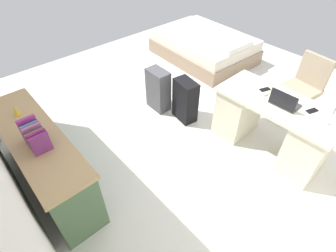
# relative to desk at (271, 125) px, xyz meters

# --- Properties ---
(ground_plane) EXTENTS (6.14, 6.14, 0.00)m
(ground_plane) POSITION_rel_desk_xyz_m (1.18, 0.18, -0.40)
(ground_plane) COLOR silver
(desk) EXTENTS (1.45, 0.69, 0.76)m
(desk) POSITION_rel_desk_xyz_m (0.00, 0.00, 0.00)
(desk) COLOR beige
(desk) RESTS_ON ground_plane
(office_chair) EXTENTS (0.52, 0.52, 0.94)m
(office_chair) POSITION_rel_desk_xyz_m (0.11, -0.96, 0.02)
(office_chair) COLOR black
(office_chair) RESTS_ON ground_plane
(credenza) EXTENTS (1.80, 0.48, 0.79)m
(credenza) POSITION_rel_desk_xyz_m (1.33, 2.37, -0.00)
(credenza) COLOR #4C6B47
(credenza) RESTS_ON ground_plane
(bed) EXTENTS (1.96, 1.48, 0.58)m
(bed) POSITION_rel_desk_xyz_m (2.31, -1.30, -0.15)
(bed) COLOR gray
(bed) RESTS_ON ground_plane
(suitcase_black) EXTENTS (0.39, 0.27, 0.64)m
(suitcase_black) POSITION_rel_desk_xyz_m (1.17, 0.37, -0.07)
(suitcase_black) COLOR black
(suitcase_black) RESTS_ON ground_plane
(suitcase_spare_grey) EXTENTS (0.37, 0.23, 0.66)m
(suitcase_spare_grey) POSITION_rel_desk_xyz_m (1.63, 0.50, -0.07)
(suitcase_spare_grey) COLOR #4C4C51
(suitcase_spare_grey) RESTS_ON ground_plane
(laptop) EXTENTS (0.31, 0.23, 0.21)m
(laptop) POSITION_rel_desk_xyz_m (-0.06, 0.03, 0.41)
(laptop) COLOR #333338
(laptop) RESTS_ON desk
(computer_mouse) EXTENTS (0.06, 0.10, 0.03)m
(computer_mouse) POSITION_rel_desk_xyz_m (0.20, -0.00, 0.38)
(computer_mouse) COLOR white
(computer_mouse) RESTS_ON desk
(cell_phone_near_laptop) EXTENTS (0.11, 0.15, 0.01)m
(cell_phone_near_laptop) POSITION_rel_desk_xyz_m (-0.33, -0.12, 0.37)
(cell_phone_near_laptop) COLOR black
(cell_phone_near_laptop) RESTS_ON desk
(cell_phone_by_mouse) EXTENTS (0.11, 0.15, 0.01)m
(cell_phone_by_mouse) POSITION_rel_desk_xyz_m (0.26, -0.10, 0.37)
(cell_phone_by_mouse) COLOR black
(cell_phone_by_mouse) RESTS_ON desk
(desk_lamp) EXTENTS (0.16, 0.11, 0.34)m
(desk_lamp) POSITION_rel_desk_xyz_m (-0.51, -0.01, 0.62)
(desk_lamp) COLOR silver
(desk_lamp) RESTS_ON desk
(book_row) EXTENTS (0.31, 0.17, 0.24)m
(book_row) POSITION_rel_desk_xyz_m (1.16, 2.37, 0.50)
(book_row) COLOR #712D6B
(book_row) RESTS_ON credenza
(figurine_small) EXTENTS (0.08, 0.08, 0.11)m
(figurine_small) POSITION_rel_desk_xyz_m (1.75, 2.37, 0.45)
(figurine_small) COLOR gold
(figurine_small) RESTS_ON credenza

